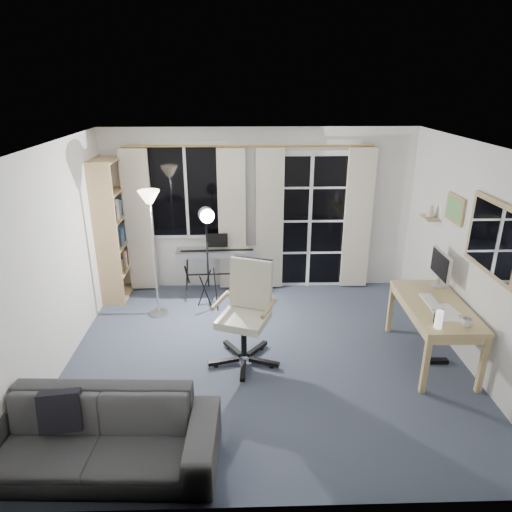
{
  "coord_description": "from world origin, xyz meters",
  "views": [
    {
      "loc": [
        -0.24,
        -4.52,
        3.0
      ],
      "look_at": [
        -0.1,
        0.35,
        1.12
      ],
      "focal_mm": 32.0,
      "sensor_mm": 36.0,
      "label": 1
    }
  ],
  "objects_px": {
    "mug": "(467,321)",
    "sofa": "(92,426)",
    "office_chair": "(248,303)",
    "torchiere_lamp": "(151,217)",
    "desk": "(435,311)",
    "studio_light": "(207,227)",
    "keyboard_piano": "(217,253)",
    "bookshelf": "(112,232)",
    "monitor": "(441,266)"
  },
  "relations": [
    {
      "from": "sofa",
      "to": "office_chair",
      "type": "bearing_deg",
      "value": 53.38
    },
    {
      "from": "keyboard_piano",
      "to": "monitor",
      "type": "distance_m",
      "value": 3.02
    },
    {
      "from": "keyboard_piano",
      "to": "studio_light",
      "type": "relative_size",
      "value": 0.79
    },
    {
      "from": "torchiere_lamp",
      "to": "office_chair",
      "type": "distance_m",
      "value": 1.75
    },
    {
      "from": "studio_light",
      "to": "monitor",
      "type": "bearing_deg",
      "value": -31.37
    },
    {
      "from": "bookshelf",
      "to": "keyboard_piano",
      "type": "height_order",
      "value": "bookshelf"
    },
    {
      "from": "torchiere_lamp",
      "to": "sofa",
      "type": "bearing_deg",
      "value": -91.43
    },
    {
      "from": "studio_light",
      "to": "office_chair",
      "type": "relative_size",
      "value": 1.3
    },
    {
      "from": "mug",
      "to": "desk",
      "type": "bearing_deg",
      "value": 101.31
    },
    {
      "from": "bookshelf",
      "to": "studio_light",
      "type": "xyz_separation_m",
      "value": [
        1.41,
        -0.61,
        0.25
      ]
    },
    {
      "from": "keyboard_piano",
      "to": "monitor",
      "type": "bearing_deg",
      "value": -28.74
    },
    {
      "from": "office_chair",
      "to": "monitor",
      "type": "xyz_separation_m",
      "value": [
        2.27,
        0.34,
        0.28
      ]
    },
    {
      "from": "torchiere_lamp",
      "to": "desk",
      "type": "relative_size",
      "value": 1.31
    },
    {
      "from": "office_chair",
      "to": "sofa",
      "type": "distance_m",
      "value": 2.05
    },
    {
      "from": "bookshelf",
      "to": "mug",
      "type": "height_order",
      "value": "bookshelf"
    },
    {
      "from": "keyboard_piano",
      "to": "office_chair",
      "type": "xyz_separation_m",
      "value": [
        0.43,
        -1.67,
        0.04
      ]
    },
    {
      "from": "studio_light",
      "to": "mug",
      "type": "distance_m",
      "value": 3.25
    },
    {
      "from": "bookshelf",
      "to": "keyboard_piano",
      "type": "distance_m",
      "value": 1.54
    },
    {
      "from": "torchiere_lamp",
      "to": "keyboard_piano",
      "type": "relative_size",
      "value": 1.45
    },
    {
      "from": "office_chair",
      "to": "monitor",
      "type": "relative_size",
      "value": 2.31
    },
    {
      "from": "studio_light",
      "to": "monitor",
      "type": "height_order",
      "value": "studio_light"
    },
    {
      "from": "office_chair",
      "to": "keyboard_piano",
      "type": "bearing_deg",
      "value": 125.23
    },
    {
      "from": "studio_light",
      "to": "sofa",
      "type": "xyz_separation_m",
      "value": [
        -0.76,
        -2.73,
        -0.81
      ]
    },
    {
      "from": "torchiere_lamp",
      "to": "desk",
      "type": "xyz_separation_m",
      "value": [
        3.29,
        -1.16,
        -0.78
      ]
    },
    {
      "from": "office_chair",
      "to": "monitor",
      "type": "distance_m",
      "value": 2.31
    },
    {
      "from": "torchiere_lamp",
      "to": "keyboard_piano",
      "type": "bearing_deg",
      "value": 38.33
    },
    {
      "from": "torchiere_lamp",
      "to": "mug",
      "type": "xyz_separation_m",
      "value": [
        3.39,
        -1.66,
        -0.63
      ]
    },
    {
      "from": "keyboard_piano",
      "to": "office_chair",
      "type": "relative_size",
      "value": 1.02
    },
    {
      "from": "sofa",
      "to": "studio_light",
      "type": "bearing_deg",
      "value": 76.81
    },
    {
      "from": "torchiere_lamp",
      "to": "office_chair",
      "type": "relative_size",
      "value": 1.48
    },
    {
      "from": "torchiere_lamp",
      "to": "sofa",
      "type": "relative_size",
      "value": 0.85
    },
    {
      "from": "monitor",
      "to": "torchiere_lamp",
      "type": "bearing_deg",
      "value": 169.62
    },
    {
      "from": "studio_light",
      "to": "monitor",
      "type": "relative_size",
      "value": 3.0
    },
    {
      "from": "bookshelf",
      "to": "studio_light",
      "type": "bearing_deg",
      "value": -23.38
    },
    {
      "from": "bookshelf",
      "to": "office_chair",
      "type": "xyz_separation_m",
      "value": [
        1.93,
        -1.76,
        -0.28
      ]
    },
    {
      "from": "bookshelf",
      "to": "monitor",
      "type": "relative_size",
      "value": 4.04
    },
    {
      "from": "studio_light",
      "to": "sofa",
      "type": "distance_m",
      "value": 2.95
    },
    {
      "from": "torchiere_lamp",
      "to": "office_chair",
      "type": "bearing_deg",
      "value": -40.83
    },
    {
      "from": "office_chair",
      "to": "desk",
      "type": "distance_m",
      "value": 2.08
    },
    {
      "from": "mug",
      "to": "office_chair",
      "type": "bearing_deg",
      "value": 164.32
    },
    {
      "from": "desk",
      "to": "sofa",
      "type": "xyz_separation_m",
      "value": [
        -3.35,
        -1.47,
        -0.22
      ]
    },
    {
      "from": "mug",
      "to": "bookshelf",
      "type": "bearing_deg",
      "value": 150.0
    },
    {
      "from": "mug",
      "to": "sofa",
      "type": "xyz_separation_m",
      "value": [
        -3.45,
        -0.97,
        -0.36
      ]
    },
    {
      "from": "monitor",
      "to": "office_chair",
      "type": "bearing_deg",
      "value": -170.39
    },
    {
      "from": "torchiere_lamp",
      "to": "keyboard_piano",
      "type": "xyz_separation_m",
      "value": [
        0.79,
        0.62,
        -0.74
      ]
    },
    {
      "from": "monitor",
      "to": "mug",
      "type": "xyz_separation_m",
      "value": [
        -0.1,
        -0.95,
        -0.21
      ]
    },
    {
      "from": "torchiere_lamp",
      "to": "desk",
      "type": "height_order",
      "value": "torchiere_lamp"
    },
    {
      "from": "studio_light",
      "to": "bookshelf",
      "type": "bearing_deg",
      "value": 141.51
    },
    {
      "from": "office_chair",
      "to": "sofa",
      "type": "bearing_deg",
      "value": -108.11
    },
    {
      "from": "torchiere_lamp",
      "to": "monitor",
      "type": "bearing_deg",
      "value": -11.49
    }
  ]
}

